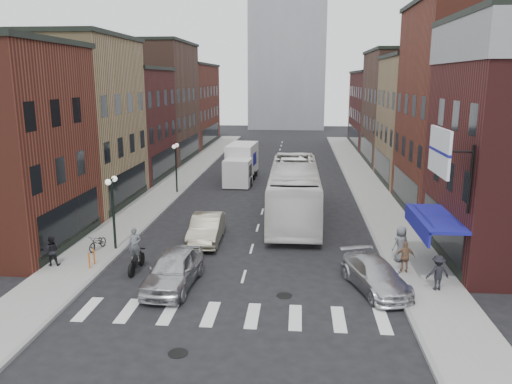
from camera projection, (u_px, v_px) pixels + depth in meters
ground at (241, 285)px, 22.84m from camera, size 160.00×160.00×0.00m
sidewalk_left at (176, 183)px, 44.92m from camera, size 3.00×74.00×0.15m
sidewalk_right at (367, 186)px, 43.49m from camera, size 3.00×74.00×0.15m
curb_left at (192, 184)px, 44.81m from camera, size 0.20×74.00×0.16m
curb_right at (350, 187)px, 43.63m from camera, size 0.20×74.00×0.16m
crosswalk_stripes at (233, 315)px, 19.93m from camera, size 12.00×2.20×0.01m
bldg_left_mid_a at (59, 122)px, 36.34m from camera, size 10.30×10.20×12.30m
bldg_left_mid_b at (110, 124)px, 46.28m from camera, size 10.30×10.20×10.30m
bldg_left_far_a at (145, 102)px, 56.64m from camera, size 10.30×12.20×13.30m
bldg_left_far_b at (176, 105)px, 70.46m from camera, size 10.30×16.20×11.30m
bldg_right_mid_a at (485, 110)px, 33.60m from camera, size 10.30×10.20×14.30m
bldg_right_mid_b at (442, 121)px, 43.65m from camera, size 10.30×10.20×11.30m
bldg_right_far_a at (415, 108)px, 54.22m from camera, size 10.30×12.20×12.30m
bldg_right_far_b at (391, 109)px, 68.04m from camera, size 10.30×16.20×10.30m
awning_blue at (431, 219)px, 23.94m from camera, size 1.80×5.00×0.78m
billboard_sign at (442, 153)px, 21.25m from camera, size 1.52×3.00×3.70m
streetlamp_near at (112, 199)px, 26.71m from camera, size 0.32×1.22×4.11m
streetlamp_far at (176, 159)px, 40.31m from camera, size 0.32×1.22×4.11m
bike_rack at (92, 259)px, 24.63m from camera, size 0.08×0.68×0.80m
box_truck at (241, 164)px, 45.61m from camera, size 2.65×7.78×3.33m
motorcycle_rider at (135, 251)px, 24.22m from camera, size 0.65×2.19×2.23m
transit_bus at (294, 191)px, 33.47m from camera, size 3.28×13.55×3.77m
sedan_left_near at (173, 269)px, 22.49m from camera, size 2.22×4.96×1.65m
sedan_left_far at (206, 229)px, 28.73m from camera, size 1.82×4.83×1.58m
curb_car at (375, 276)px, 22.19m from camera, size 3.18×4.97×1.34m
parked_bicycle at (98, 242)px, 27.03m from camera, size 0.82×1.63×0.82m
ped_left_solo at (52, 251)px, 24.69m from camera, size 0.81×0.56×1.52m
ped_right_a at (438, 273)px, 21.80m from camera, size 1.10×0.70×1.58m
ped_right_b at (405, 257)px, 23.79m from camera, size 0.93×0.52×1.54m
ped_right_c at (401, 244)px, 25.20m from camera, size 1.07×0.94×1.84m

